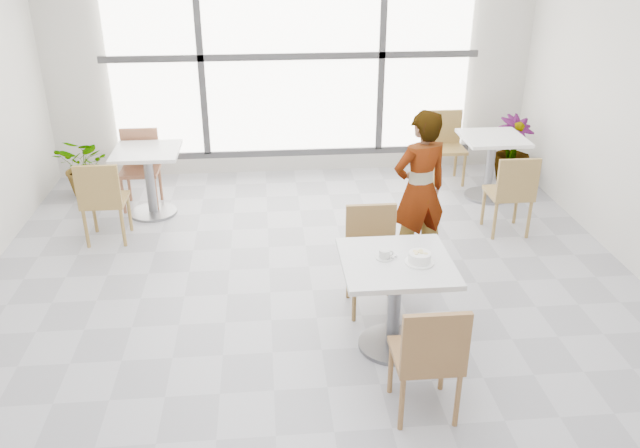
{
  "coord_description": "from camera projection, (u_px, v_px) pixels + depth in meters",
  "views": [
    {
      "loc": [
        -0.37,
        -4.4,
        2.94
      ],
      "look_at": [
        0.0,
        -0.3,
        1.0
      ],
      "focal_mm": 35.66,
      "sensor_mm": 36.0,
      "label": 1
    }
  ],
  "objects": [
    {
      "name": "bg_chair_right_far",
      "position": [
        446.0,
        142.0,
        7.9
      ],
      "size": [
        0.42,
        0.42,
        0.87
      ],
      "color": "olive",
      "rests_on": "ground"
    },
    {
      "name": "chair_near",
      "position": [
        429.0,
        354.0,
        3.99
      ],
      "size": [
        0.42,
        0.42,
        0.87
      ],
      "rotation": [
        0.0,
        0.0,
        3.14
      ],
      "color": "olive",
      "rests_on": "ground"
    },
    {
      "name": "bg_chair_left_near",
      "position": [
        102.0,
        197.0,
        6.29
      ],
      "size": [
        0.42,
        0.42,
        0.87
      ],
      "rotation": [
        0.0,
        0.0,
        3.14
      ],
      "color": "#A07C40",
      "rests_on": "ground"
    },
    {
      "name": "bg_chair_right_near",
      "position": [
        512.0,
        190.0,
        6.45
      ],
      "size": [
        0.42,
        0.42,
        0.87
      ],
      "rotation": [
        0.0,
        0.0,
        3.14
      ],
      "color": "#9E7C45",
      "rests_on": "ground"
    },
    {
      "name": "wall_back",
      "position": [
        292.0,
        55.0,
        7.76
      ],
      "size": [
        6.0,
        0.0,
        6.0
      ],
      "primitive_type": "plane",
      "rotation": [
        1.57,
        0.0,
        0.0
      ],
      "color": "silver",
      "rests_on": "ground"
    },
    {
      "name": "person",
      "position": [
        420.0,
        190.0,
        5.79
      ],
      "size": [
        0.63,
        0.51,
        1.5
      ],
      "primitive_type": "imported",
      "rotation": [
        0.0,
        0.0,
        3.45
      ],
      "color": "black",
      "rests_on": "ground"
    },
    {
      "name": "plant_left",
      "position": [
        86.0,
        166.0,
        7.5
      ],
      "size": [
        0.83,
        0.79,
        0.73
      ],
      "primitive_type": "imported",
      "rotation": [
        0.0,
        0.0,
        -0.43
      ],
      "color": "#437A3C",
      "rests_on": "ground"
    },
    {
      "name": "bg_table_left",
      "position": [
        149.0,
        173.0,
        6.94
      ],
      "size": [
        0.7,
        0.7,
        0.75
      ],
      "color": "white",
      "rests_on": "ground"
    },
    {
      "name": "oatmeal_bowl",
      "position": [
        420.0,
        258.0,
        4.53
      ],
      "size": [
        0.21,
        0.21,
        0.09
      ],
      "color": "white",
      "rests_on": "main_table"
    },
    {
      "name": "chair_far",
      "position": [
        372.0,
        251.0,
        5.25
      ],
      "size": [
        0.42,
        0.42,
        0.87
      ],
      "color": "olive",
      "rests_on": "ground"
    },
    {
      "name": "window",
      "position": [
        292.0,
        56.0,
        7.7
      ],
      "size": [
        4.6,
        0.07,
        2.52
      ],
      "color": "white",
      "rests_on": "ground"
    },
    {
      "name": "bg_table_right",
      "position": [
        491.0,
        158.0,
        7.38
      ],
      "size": [
        0.7,
        0.7,
        0.75
      ],
      "color": "white",
      "rests_on": "ground"
    },
    {
      "name": "coffee_cup",
      "position": [
        385.0,
        255.0,
        4.6
      ],
      "size": [
        0.16,
        0.13,
        0.07
      ],
      "color": "silver",
      "rests_on": "main_table"
    },
    {
      "name": "bg_chair_left_far",
      "position": [
        140.0,
        163.0,
        7.19
      ],
      "size": [
        0.42,
        0.42,
        0.87
      ],
      "color": "#A36647",
      "rests_on": "ground"
    },
    {
      "name": "main_table",
      "position": [
        395.0,
        287.0,
        4.68
      ],
      "size": [
        0.8,
        0.8,
        0.75
      ],
      "color": "silver",
      "rests_on": "ground"
    },
    {
      "name": "floor",
      "position": [
        317.0,
        318.0,
        5.25
      ],
      "size": [
        7.0,
        7.0,
        0.0
      ],
      "primitive_type": "plane",
      "color": "#9E9EA5",
      "rests_on": "ground"
    },
    {
      "name": "plant_right",
      "position": [
        512.0,
        149.0,
        7.9
      ],
      "size": [
        0.55,
        0.55,
        0.82
      ],
      "primitive_type": "imported",
      "rotation": [
        0.0,
        0.0,
        0.23
      ],
      "color": "#518246",
      "rests_on": "ground"
    }
  ]
}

